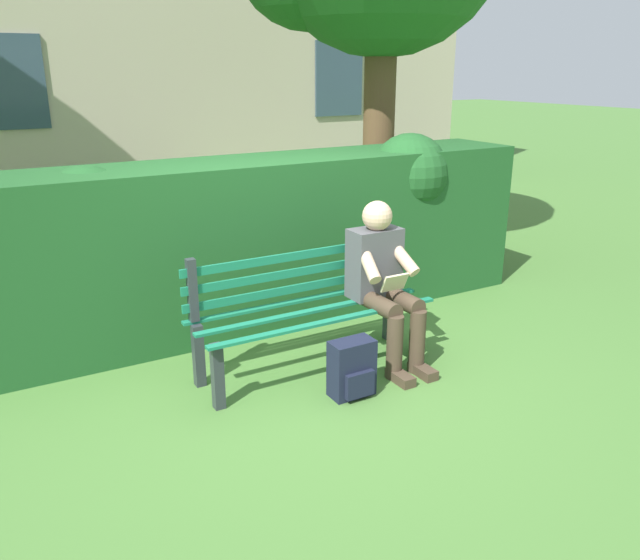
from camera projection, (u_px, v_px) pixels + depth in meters
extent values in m
plane|color=#477533|center=(313.00, 369.00, 4.68)|extent=(60.00, 60.00, 0.00)
cube|color=#2D3338|center=(417.00, 328.00, 4.84)|extent=(0.07, 0.07, 0.45)
cube|color=#2D3338|center=(218.00, 376.00, 4.08)|extent=(0.07, 0.07, 0.45)
cube|color=#2D3338|center=(389.00, 313.00, 5.13)|extent=(0.07, 0.07, 0.45)
cube|color=#2D3338|center=(199.00, 356.00, 4.37)|extent=(0.07, 0.07, 0.45)
cube|color=#197251|center=(298.00, 301.00, 4.72)|extent=(1.77, 0.06, 0.02)
cube|color=#197251|center=(313.00, 311.00, 4.53)|extent=(1.77, 0.06, 0.02)
cube|color=#197251|center=(329.00, 321.00, 4.34)|extent=(1.77, 0.06, 0.02)
cube|color=#2D3338|center=(388.00, 256.00, 5.02)|extent=(0.06, 0.06, 0.44)
cube|color=#2D3338|center=(192.00, 290.00, 4.26)|extent=(0.06, 0.06, 0.44)
cube|color=#197251|center=(298.00, 288.00, 4.68)|extent=(1.77, 0.02, 0.06)
cube|color=#197251|center=(298.00, 272.00, 4.64)|extent=(1.77, 0.02, 0.06)
cube|color=#197251|center=(298.00, 256.00, 4.60)|extent=(1.77, 0.02, 0.06)
cube|color=#4C4C51|center=(374.00, 263.00, 4.71)|extent=(0.38, 0.22, 0.52)
sphere|color=#D8AD8C|center=(377.00, 216.00, 4.58)|extent=(0.22, 0.22, 0.22)
cylinder|color=#473828|center=(401.00, 299.00, 4.67)|extent=(0.13, 0.42, 0.13)
cylinder|color=#473828|center=(379.00, 304.00, 4.57)|extent=(0.13, 0.42, 0.13)
cylinder|color=#473828|center=(417.00, 341.00, 4.57)|extent=(0.12, 0.12, 0.47)
cylinder|color=#473828|center=(395.00, 347.00, 4.48)|extent=(0.12, 0.12, 0.47)
cube|color=#473828|center=(423.00, 371.00, 4.57)|extent=(0.10, 0.24, 0.07)
cube|color=#473828|center=(400.00, 377.00, 4.48)|extent=(0.10, 0.24, 0.07)
cylinder|color=#D8AD8C|center=(402.00, 257.00, 4.65)|extent=(0.14, 0.32, 0.26)
cylinder|color=#D8AD8C|center=(368.00, 263.00, 4.51)|extent=(0.14, 0.32, 0.26)
cube|color=beige|center=(395.00, 283.00, 4.53)|extent=(0.20, 0.07, 0.13)
cube|color=#1E5123|center=(253.00, 242.00, 5.40)|extent=(5.14, 0.80, 1.39)
sphere|color=#1E5123|center=(410.00, 172.00, 5.88)|extent=(0.72, 0.72, 0.72)
sphere|color=#1E5123|center=(88.00, 208.00, 4.73)|extent=(0.64, 0.64, 0.64)
cylinder|color=brown|center=(379.00, 133.00, 7.17)|extent=(0.35, 0.35, 2.79)
cube|color=#334756|center=(339.00, 79.00, 10.64)|extent=(0.90, 0.04, 1.20)
cube|color=#334756|center=(9.00, 82.00, 8.26)|extent=(0.90, 0.04, 1.20)
cube|color=#191E33|center=(352.00, 368.00, 4.26)|extent=(0.30, 0.17, 0.39)
cube|color=#191E33|center=(360.00, 385.00, 4.20)|extent=(0.21, 0.04, 0.17)
cylinder|color=#191E33|center=(355.00, 357.00, 4.37)|extent=(0.04, 0.04, 0.24)
cylinder|color=#191E33|center=(333.00, 363.00, 4.29)|extent=(0.04, 0.04, 0.24)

